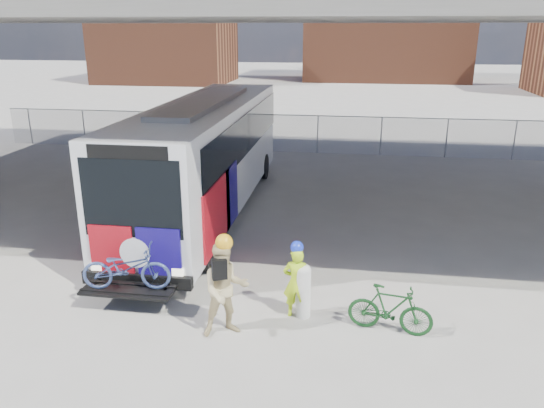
% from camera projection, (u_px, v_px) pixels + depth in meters
% --- Properties ---
extents(ground, '(160.00, 160.00, 0.00)m').
position_uv_depth(ground, '(251.00, 249.00, 14.67)').
color(ground, '#9E9991').
rests_on(ground, ground).
extents(bus, '(2.67, 13.01, 3.69)m').
position_uv_depth(bus, '(206.00, 149.00, 17.03)').
color(bus, silver).
rests_on(bus, ground).
extents(overpass, '(40.00, 16.00, 7.95)m').
position_uv_depth(overpass, '(273.00, 3.00, 16.34)').
color(overpass, '#605E59').
rests_on(overpass, ground).
extents(chainlink_fence, '(30.00, 0.06, 30.00)m').
position_uv_depth(chainlink_fence, '(297.00, 123.00, 25.47)').
color(chainlink_fence, gray).
rests_on(chainlink_fence, ground).
extents(brick_buildings, '(54.00, 22.00, 12.00)m').
position_uv_depth(brick_buildings, '(344.00, 31.00, 57.99)').
color(brick_buildings, brown).
rests_on(brick_buildings, ground).
extents(bollard, '(0.32, 0.32, 1.21)m').
position_uv_depth(bollard, '(303.00, 289.00, 11.05)').
color(bollard, white).
rests_on(bollard, ground).
extents(cyclist_hivis, '(0.57, 0.37, 1.71)m').
position_uv_depth(cyclist_hivis, '(296.00, 281.00, 11.01)').
color(cyclist_hivis, '#BEEC18').
rests_on(cyclist_hivis, ground).
extents(cyclist_tan, '(1.16, 1.06, 2.13)m').
position_uv_depth(cyclist_tan, '(225.00, 288.00, 10.31)').
color(cyclist_tan, '#D5BF88').
rests_on(cyclist_tan, ground).
extents(bike_parked, '(1.74, 0.76, 1.01)m').
position_uv_depth(bike_parked, '(390.00, 309.00, 10.52)').
color(bike_parked, '#143E19').
rests_on(bike_parked, ground).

